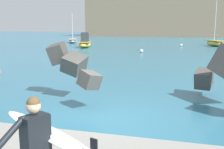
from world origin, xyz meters
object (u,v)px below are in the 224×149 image
(surfer_with_board, at_px, (40,142))
(boat_near_centre, at_px, (85,43))
(boat_near_right, at_px, (215,43))
(boat_mid_left, at_px, (73,40))
(mooring_buoy_inner, at_px, (181,45))
(mooring_buoy_middle, at_px, (141,51))

(surfer_with_board, relative_size, boat_near_centre, 0.45)
(surfer_with_board, bearing_deg, boat_near_right, 79.98)
(boat_mid_left, distance_m, mooring_buoy_inner, 22.30)
(boat_mid_left, bearing_deg, boat_near_centre, -58.96)
(boat_near_centre, bearing_deg, boat_near_right, 22.69)
(boat_mid_left, bearing_deg, surfer_with_board, -67.25)
(boat_mid_left, xyz_separation_m, mooring_buoy_middle, (16.87, -18.16, -0.25))
(surfer_with_board, distance_m, mooring_buoy_inner, 40.90)
(boat_mid_left, xyz_separation_m, mooring_buoy_inner, (21.60, -5.54, -0.25))
(boat_near_right, distance_m, mooring_buoy_inner, 5.82)
(boat_near_right, height_order, boat_mid_left, boat_near_right)
(surfer_with_board, xyz_separation_m, mooring_buoy_middle, (-2.58, 28.22, -1.06))
(surfer_with_board, relative_size, boat_near_right, 0.28)
(mooring_buoy_middle, bearing_deg, mooring_buoy_inner, 69.46)
(boat_mid_left, bearing_deg, mooring_buoy_middle, -47.10)
(boat_near_right, xyz_separation_m, mooring_buoy_middle, (-10.16, -14.69, -0.34))
(surfer_with_board, bearing_deg, boat_mid_left, 112.75)
(boat_mid_left, distance_m, mooring_buoy_middle, 24.79)
(mooring_buoy_middle, bearing_deg, boat_near_right, 55.33)
(surfer_with_board, bearing_deg, boat_near_centre, 109.65)
(boat_near_centre, bearing_deg, boat_mid_left, 121.04)
(boat_mid_left, bearing_deg, boat_near_right, -7.32)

